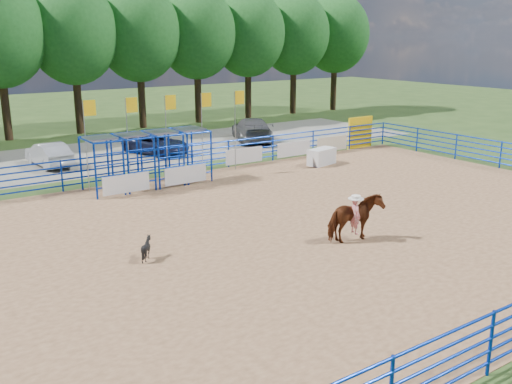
# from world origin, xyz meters

# --- Properties ---
(ground) EXTENTS (120.00, 120.00, 0.00)m
(ground) POSITION_xyz_m (0.00, 0.00, 0.00)
(ground) COLOR #375220
(ground) RESTS_ON ground
(arena_dirt) EXTENTS (30.00, 20.00, 0.02)m
(arena_dirt) POSITION_xyz_m (0.00, 0.00, 0.01)
(arena_dirt) COLOR #9D744E
(arena_dirt) RESTS_ON ground
(gravel_strip) EXTENTS (40.00, 10.00, 0.01)m
(gravel_strip) POSITION_xyz_m (0.00, 17.00, 0.01)
(gravel_strip) COLOR gray
(gravel_strip) RESTS_ON ground
(announcer_table) EXTENTS (1.84, 1.16, 0.91)m
(announcer_table) POSITION_xyz_m (7.63, 7.61, 0.47)
(announcer_table) COLOR silver
(announcer_table) RESTS_ON arena_dirt
(horse_and_rider) EXTENTS (2.05, 1.10, 2.29)m
(horse_and_rider) POSITION_xyz_m (0.41, -2.46, 0.91)
(horse_and_rider) COLOR #5F2B13
(horse_and_rider) RESTS_ON arena_dirt
(calf) EXTENTS (0.74, 0.68, 0.74)m
(calf) POSITION_xyz_m (-6.25, 0.10, 0.39)
(calf) COLOR black
(calf) RESTS_ON arena_dirt
(car_b) EXTENTS (1.73, 4.10, 1.32)m
(car_b) POSITION_xyz_m (-4.99, 15.91, 0.67)
(car_b) COLOR #9B9DA3
(car_b) RESTS_ON gravel_strip
(car_c) EXTENTS (3.33, 4.93, 1.25)m
(car_c) POSITION_xyz_m (1.34, 15.71, 0.64)
(car_c) COLOR black
(car_c) RESTS_ON gravel_strip
(car_d) EXTENTS (4.34, 5.93, 1.59)m
(car_d) POSITION_xyz_m (8.61, 15.98, 0.81)
(car_d) COLOR #535355
(car_d) RESTS_ON gravel_strip
(perimeter_fence) EXTENTS (30.10, 20.10, 1.50)m
(perimeter_fence) POSITION_xyz_m (0.00, 0.00, 0.75)
(perimeter_fence) COLOR #072DA8
(perimeter_fence) RESTS_ON ground
(chute_assembly) EXTENTS (19.32, 2.41, 4.20)m
(chute_assembly) POSITION_xyz_m (-1.90, 8.84, 1.26)
(chute_assembly) COLOR #072DA8
(chute_assembly) RESTS_ON ground
(treeline) EXTENTS (56.40, 6.40, 11.24)m
(treeline) POSITION_xyz_m (0.00, 26.00, 7.53)
(treeline) COLOR #3F2B19
(treeline) RESTS_ON ground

